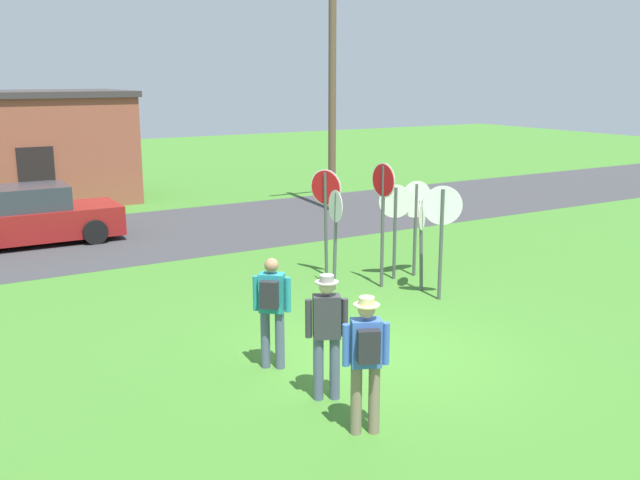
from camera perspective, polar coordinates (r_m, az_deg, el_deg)
name	(u,v)px	position (r m, az deg, el deg)	size (l,w,h in m)	color
ground_plane	(374,355)	(11.37, 4.30, -9.10)	(80.00, 80.00, 0.00)	#3D7528
street_asphalt	(158,233)	(20.37, -12.76, 0.58)	(60.00, 6.40, 0.01)	#38383A
building_background	(23,148)	(26.25, -22.59, 6.80)	(6.95, 4.62, 3.77)	brown
utility_pole	(332,65)	(22.85, 0.99, 13.78)	(1.80, 0.24, 8.80)	brown
parked_car_on_street	(31,217)	(19.94, -22.03, 1.69)	(4.33, 2.07, 1.51)	maroon
stop_sign_rear_right	(383,204)	(14.49, 5.03, 2.87)	(0.08, 0.70, 2.57)	#474C4C
stop_sign_leaning_right	(422,229)	(14.43, 8.09, 0.87)	(0.52, 0.44, 1.90)	#474C4C
stop_sign_leaning_left	(335,224)	(14.33, 1.24, 1.31)	(0.13, 0.64, 2.05)	#474C4C
stop_sign_low_front	(442,223)	(13.83, 9.67, 1.38)	(0.63, 0.45, 2.24)	#474C4C
stop_sign_center_cluster	(326,203)	(15.28, 0.46, 2.94)	(0.35, 0.73, 2.34)	#474C4C
stop_sign_tallest	(395,216)	(15.17, 6.01, 1.95)	(0.64, 0.33, 2.04)	#474C4C
stop_sign_far_back	(416,211)	(15.47, 7.62, 2.28)	(0.79, 0.07, 2.08)	#474C4C
person_with_sunhat	(327,330)	(9.54, 0.53, -7.17)	(0.52, 0.35, 1.74)	#4C5670
person_holding_notes	(272,305)	(10.55, -3.86, -5.21)	(0.48, 0.47, 1.69)	#4C5670
person_near_signs	(366,356)	(8.64, 3.69, -9.20)	(0.53, 0.45, 1.74)	#7A6B56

